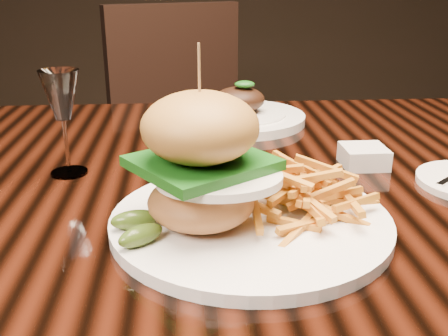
{
  "coord_description": "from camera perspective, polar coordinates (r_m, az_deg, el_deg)",
  "views": [
    {
      "loc": [
        -0.09,
        -0.78,
        1.04
      ],
      "look_at": [
        -0.05,
        -0.16,
        0.81
      ],
      "focal_mm": 42.0,
      "sensor_mm": 36.0,
      "label": 1
    }
  ],
  "objects": [
    {
      "name": "wine_glass",
      "position": [
        0.81,
        -17.28,
        7.15
      ],
      "size": [
        0.06,
        0.06,
        0.16
      ],
      "color": "white",
      "rests_on": "dining_table"
    },
    {
      "name": "far_dish",
      "position": [
        1.09,
        1.65,
        5.85
      ],
      "size": [
        0.27,
        0.27,
        0.09
      ],
      "rotation": [
        0.0,
        0.0,
        0.38
      ],
      "color": "white",
      "rests_on": "dining_table"
    },
    {
      "name": "dining_table",
      "position": [
        0.87,
        2.27,
        -4.63
      ],
      "size": [
        1.6,
        0.9,
        0.75
      ],
      "color": "black",
      "rests_on": "ground"
    },
    {
      "name": "chair_far",
      "position": [
        1.74,
        -3.78,
        3.62
      ],
      "size": [
        0.6,
        0.61,
        0.95
      ],
      "rotation": [
        0.0,
        0.0,
        0.39
      ],
      "color": "black",
      "rests_on": "ground"
    },
    {
      "name": "ramekin",
      "position": [
        0.87,
        14.96,
        1.23
      ],
      "size": [
        0.09,
        0.09,
        0.03
      ],
      "primitive_type": "cube",
      "rotation": [
        0.0,
        0.0,
        0.38
      ],
      "color": "white",
      "rests_on": "dining_table"
    },
    {
      "name": "burger_plate",
      "position": [
        0.62,
        1.82,
        -1.89
      ],
      "size": [
        0.34,
        0.34,
        0.22
      ],
      "rotation": [
        0.0,
        0.0,
        0.39
      ],
      "color": "white",
      "rests_on": "dining_table"
    }
  ]
}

